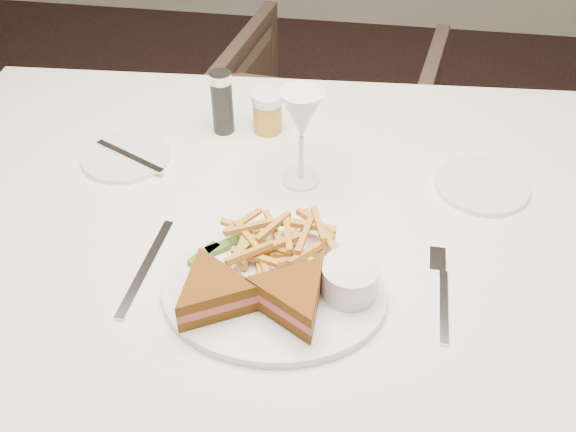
{
  "coord_description": "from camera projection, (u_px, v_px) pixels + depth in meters",
  "views": [
    {
      "loc": [
        0.48,
        -0.65,
        1.44
      ],
      "look_at": [
        0.37,
        0.07,
        0.8
      ],
      "focal_mm": 40.0,
      "sensor_mm": 36.0,
      "label": 1
    }
  ],
  "objects": [
    {
      "name": "table",
      "position": [
        292.0,
        357.0,
        1.29
      ],
      "size": [
        1.41,
        0.99,
        0.75
      ],
      "primitive_type": "cube",
      "rotation": [
        0.0,
        0.0,
        0.06
      ],
      "color": "white",
      "rests_on": "ground"
    },
    {
      "name": "chair_far",
      "position": [
        328.0,
        123.0,
        2.03
      ],
      "size": [
        0.7,
        0.67,
        0.64
      ],
      "primitive_type": "imported",
      "rotation": [
        0.0,
        0.0,
        2.98
      ],
      "color": "#4A382D",
      "rests_on": "ground"
    },
    {
      "name": "table_setting",
      "position": [
        278.0,
        230.0,
        0.97
      ],
      "size": [
        0.79,
        0.59,
        0.18
      ],
      "color": "white",
      "rests_on": "table"
    }
  ]
}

